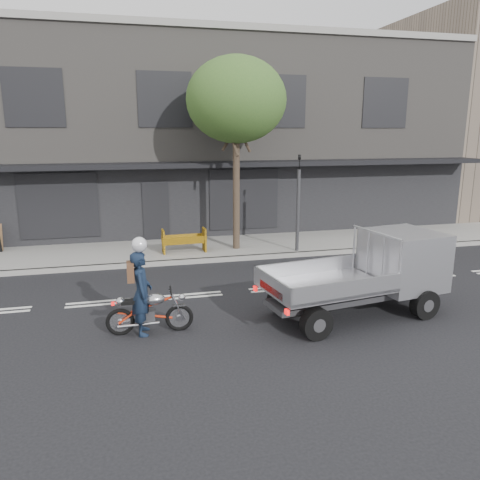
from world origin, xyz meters
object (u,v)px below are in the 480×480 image
rider (142,293)px  construction_barrier (185,242)px  flatbed_ute (389,265)px  street_tree (236,100)px  traffic_light_pole (298,209)px  motorcycle (150,311)px

rider → construction_barrier: size_ratio=1.20×
rider → flatbed_ute: flatbed_ute is taller
street_tree → flatbed_ute: (2.30, -6.31, -4.13)m
traffic_light_pole → flatbed_ute: 5.49m
traffic_light_pole → construction_barrier: size_ratio=2.29×
flatbed_ute → construction_barrier: 7.32m
rider → construction_barrier: (1.65, 5.95, -0.34)m
traffic_light_pole → motorcycle: size_ratio=1.87×
traffic_light_pole → rider: 7.81m
flatbed_ute → street_tree: bearing=101.2°
street_tree → rider: street_tree is taller
motorcycle → rider: 0.45m
street_tree → motorcycle: street_tree is taller
motorcycle → construction_barrier: (1.50, 5.95, 0.08)m
street_tree → construction_barrier: bearing=-169.7°
rider → flatbed_ute: 5.86m
street_tree → flatbed_ute: bearing=-69.9°
motorcycle → construction_barrier: bearing=78.6°
street_tree → flatbed_ute: street_tree is taller
motorcycle → rider: rider is taller
motorcycle → flatbed_ute: flatbed_ute is taller
traffic_light_pole → rider: (-5.55, -5.45, -0.74)m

